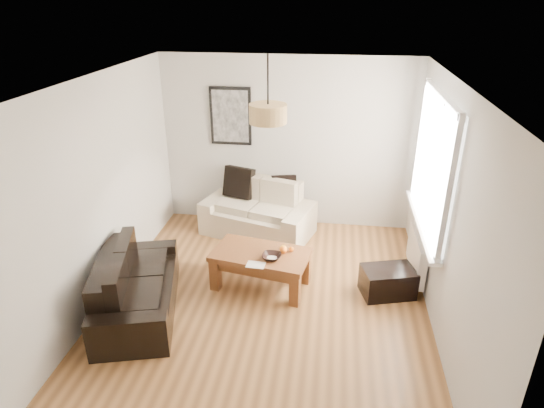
# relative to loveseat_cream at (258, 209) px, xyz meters

# --- Properties ---
(floor) EXTENTS (4.50, 4.50, 0.00)m
(floor) POSITION_rel_loveseat_cream_xyz_m (0.38, -1.78, -0.40)
(floor) COLOR brown
(floor) RESTS_ON ground
(ceiling) EXTENTS (3.80, 4.50, 0.00)m
(ceiling) POSITION_rel_loveseat_cream_xyz_m (0.38, -1.78, 2.20)
(ceiling) COLOR white
(ceiling) RESTS_ON floor
(wall_back) EXTENTS (3.80, 0.04, 2.60)m
(wall_back) POSITION_rel_loveseat_cream_xyz_m (0.38, 0.47, 0.90)
(wall_back) COLOR silver
(wall_back) RESTS_ON floor
(wall_front) EXTENTS (3.80, 0.04, 2.60)m
(wall_front) POSITION_rel_loveseat_cream_xyz_m (0.38, -4.03, 0.90)
(wall_front) COLOR silver
(wall_front) RESTS_ON floor
(wall_left) EXTENTS (0.04, 4.50, 2.60)m
(wall_left) POSITION_rel_loveseat_cream_xyz_m (-1.52, -1.78, 0.90)
(wall_left) COLOR silver
(wall_left) RESTS_ON floor
(wall_right) EXTENTS (0.04, 4.50, 2.60)m
(wall_right) POSITION_rel_loveseat_cream_xyz_m (2.28, -1.78, 0.90)
(wall_right) COLOR silver
(wall_right) RESTS_ON floor
(window_bay) EXTENTS (0.14, 1.90, 1.60)m
(window_bay) POSITION_rel_loveseat_cream_xyz_m (2.24, -0.98, 1.20)
(window_bay) COLOR white
(window_bay) RESTS_ON wall_right
(radiator) EXTENTS (0.10, 0.90, 0.52)m
(radiator) POSITION_rel_loveseat_cream_xyz_m (2.20, -0.98, -0.02)
(radiator) COLOR white
(radiator) RESTS_ON wall_right
(poster) EXTENTS (0.62, 0.04, 0.87)m
(poster) POSITION_rel_loveseat_cream_xyz_m (-0.47, 0.44, 1.30)
(poster) COLOR black
(poster) RESTS_ON wall_back
(pendant_shade) EXTENTS (0.40, 0.40, 0.20)m
(pendant_shade) POSITION_rel_loveseat_cream_xyz_m (0.38, -1.48, 1.83)
(pendant_shade) COLOR tan
(pendant_shade) RESTS_ON ceiling
(loveseat_cream) EXTENTS (1.79, 1.30, 0.80)m
(loveseat_cream) POSITION_rel_loveseat_cream_xyz_m (0.00, 0.00, 0.00)
(loveseat_cream) COLOR beige
(loveseat_cream) RESTS_ON floor
(sofa_leather) EXTENTS (1.20, 1.80, 0.71)m
(sofa_leather) POSITION_rel_loveseat_cream_xyz_m (-1.05, -2.08, -0.04)
(sofa_leather) COLOR black
(sofa_leather) RESTS_ON floor
(coffee_table) EXTENTS (1.27, 0.85, 0.48)m
(coffee_table) POSITION_rel_loveseat_cream_xyz_m (0.27, -1.38, -0.16)
(coffee_table) COLOR brown
(coffee_table) RESTS_ON floor
(ottoman) EXTENTS (0.70, 0.55, 0.35)m
(ottoman) POSITION_rel_loveseat_cream_xyz_m (1.83, -1.35, -0.22)
(ottoman) COLOR black
(ottoman) RESTS_ON floor
(cushion_left) EXTENTS (0.49, 0.29, 0.46)m
(cushion_left) POSITION_rel_loveseat_cream_xyz_m (-0.32, 0.19, 0.34)
(cushion_left) COLOR black
(cushion_left) RESTS_ON loveseat_cream
(cushion_right) EXTENTS (0.39, 0.21, 0.37)m
(cushion_right) POSITION_rel_loveseat_cream_xyz_m (0.37, 0.19, 0.30)
(cushion_right) COLOR black
(cushion_right) RESTS_ON loveseat_cream
(fruit_bowl) EXTENTS (0.24, 0.24, 0.06)m
(fruit_bowl) POSITION_rel_loveseat_cream_xyz_m (0.42, -1.51, 0.11)
(fruit_bowl) COLOR black
(fruit_bowl) RESTS_ON coffee_table
(orange_a) EXTENTS (0.12, 0.12, 0.09)m
(orange_a) POSITION_rel_loveseat_cream_xyz_m (0.54, -1.36, 0.12)
(orange_a) COLOR orange
(orange_a) RESTS_ON fruit_bowl
(orange_b) EXTENTS (0.07, 0.07, 0.06)m
(orange_b) POSITION_rel_loveseat_cream_xyz_m (0.64, -1.32, 0.12)
(orange_b) COLOR orange
(orange_b) RESTS_ON fruit_bowl
(orange_c) EXTENTS (0.10, 0.10, 0.09)m
(orange_c) POSITION_rel_loveseat_cream_xyz_m (0.54, -1.32, 0.12)
(orange_c) COLOR #FFA015
(orange_c) RESTS_ON fruit_bowl
(papers) EXTENTS (0.23, 0.16, 0.01)m
(papers) POSITION_rel_loveseat_cream_xyz_m (0.26, -1.67, 0.08)
(papers) COLOR silver
(papers) RESTS_ON coffee_table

